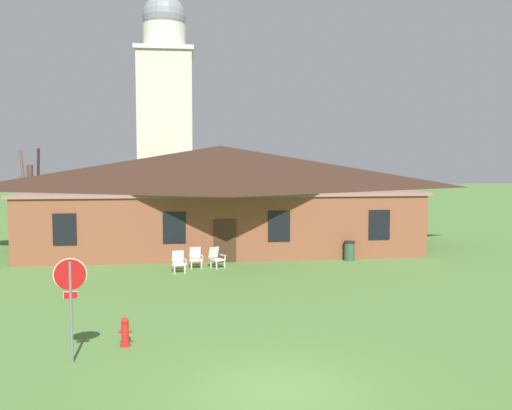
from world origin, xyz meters
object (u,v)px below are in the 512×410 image
at_px(lawn_chair_by_porch, 179,261).
at_px(lawn_chair_near_door, 196,257).
at_px(lawn_chair_left_end, 216,257).
at_px(stop_sign, 70,289).
at_px(trash_bin, 349,251).
at_px(fire_hydrant, 125,332).

xyz_separation_m(lawn_chair_by_porch, lawn_chair_near_door, (0.77, 0.95, 0.00)).
bearing_deg(lawn_chair_by_porch, lawn_chair_left_end, 26.92).
relative_size(stop_sign, lawn_chair_left_end, 2.76).
bearing_deg(trash_bin, fire_hydrant, -129.35).
bearing_deg(trash_bin, lawn_chair_left_end, -171.31).
distance_m(lawn_chair_left_end, fire_hydrant, 11.27).
bearing_deg(lawn_chair_left_end, lawn_chair_near_door, 175.40).
distance_m(stop_sign, lawn_chair_left_end, 12.78).
height_order(lawn_chair_left_end, fire_hydrant, lawn_chair_left_end).
bearing_deg(lawn_chair_by_porch, fire_hydrant, -97.41).
distance_m(lawn_chair_by_porch, fire_hydrant, 10.06).
bearing_deg(stop_sign, lawn_chair_by_porch, 77.47).
bearing_deg(lawn_chair_near_door, lawn_chair_left_end, -4.60).
bearing_deg(fire_hydrant, stop_sign, -135.71).
height_order(lawn_chair_by_porch, lawn_chair_near_door, same).
xyz_separation_m(stop_sign, fire_hydrant, (1.17, 1.15, -1.50)).
relative_size(lawn_chair_near_door, lawn_chair_left_end, 1.00).
xyz_separation_m(lawn_chair_near_door, trash_bin, (7.67, 0.95, -0.00)).
height_order(stop_sign, lawn_chair_by_porch, stop_sign).
bearing_deg(fire_hydrant, lawn_chair_left_end, 74.42).
bearing_deg(stop_sign, lawn_chair_near_door, 74.96).
bearing_deg(lawn_chair_near_door, stop_sign, -105.04).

